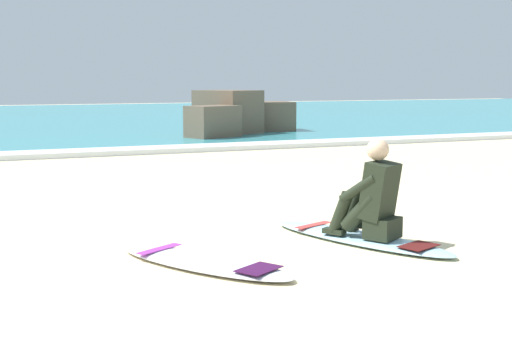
% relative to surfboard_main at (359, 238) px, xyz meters
% --- Properties ---
extents(ground_plane, '(80.00, 80.00, 0.00)m').
position_rel_surfboard_main_xyz_m(ground_plane, '(-1.16, 0.29, -0.04)').
color(ground_plane, beige).
extents(sea, '(80.00, 28.00, 0.10)m').
position_rel_surfboard_main_xyz_m(sea, '(-1.16, 22.67, 0.01)').
color(sea, teal).
rests_on(sea, ground).
extents(breaking_foam, '(80.00, 0.90, 0.11)m').
position_rel_surfboard_main_xyz_m(breaking_foam, '(-1.16, 8.97, 0.02)').
color(breaking_foam, white).
rests_on(breaking_foam, ground).
extents(surfboard_main, '(1.23, 2.16, 0.08)m').
position_rel_surfboard_main_xyz_m(surfboard_main, '(0.00, 0.00, 0.00)').
color(surfboard_main, '#9ED1E5').
rests_on(surfboard_main, ground).
extents(surfer_seated, '(0.62, 0.77, 0.95)m').
position_rel_surfboard_main_xyz_m(surfer_seated, '(0.04, -0.15, 0.40)').
color(surfer_seated, black).
rests_on(surfer_seated, surfboard_main).
extents(surfboard_spare_near, '(1.36, 1.85, 0.08)m').
position_rel_surfboard_main_xyz_m(surfboard_spare_near, '(-1.70, -0.25, 0.00)').
color(surfboard_spare_near, silver).
rests_on(surfboard_spare_near, ground).
extents(rock_outcrop_distant, '(3.74, 2.87, 1.28)m').
position_rel_surfboard_main_xyz_m(rock_outcrop_distant, '(3.64, 12.21, 0.51)').
color(rock_outcrop_distant, brown).
rests_on(rock_outcrop_distant, ground).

